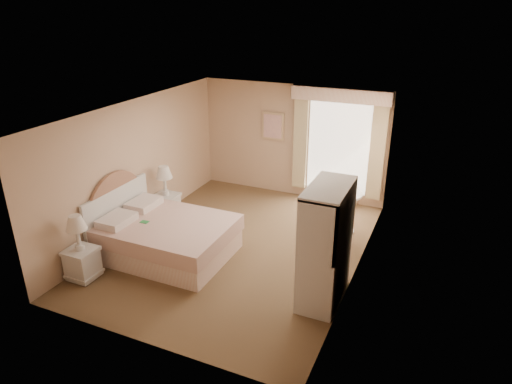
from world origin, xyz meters
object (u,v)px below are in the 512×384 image
at_px(cafe_chair, 328,193).
at_px(nightstand_near, 81,256).
at_px(armoire, 325,254).
at_px(bed, 163,235).
at_px(round_table, 341,205).
at_px(nightstand_far, 166,200).

bearing_deg(cafe_chair, nightstand_near, -111.65).
bearing_deg(armoire, bed, 177.55).
bearing_deg(bed, cafe_chair, 51.30).
bearing_deg(cafe_chair, armoire, -60.39).
height_order(round_table, cafe_chair, cafe_chair).
bearing_deg(bed, round_table, 38.55).
distance_m(nightstand_near, cafe_chair, 4.87).
height_order(bed, round_table, bed).
xyz_separation_m(cafe_chair, armoire, (0.74, -2.86, 0.28)).
relative_size(bed, round_table, 2.64).
bearing_deg(nightstand_far, armoire, -19.68).
height_order(nightstand_far, round_table, nightstand_far).
height_order(nightstand_near, nightstand_far, nightstand_far).
xyz_separation_m(round_table, cafe_chair, (-0.43, 0.65, -0.07)).
height_order(bed, nightstand_near, bed).
height_order(nightstand_near, armoire, armoire).
xyz_separation_m(bed, armoire, (2.93, -0.13, 0.39)).
relative_size(bed, nightstand_near, 1.96).
height_order(nightstand_far, cafe_chair, nightstand_far).
distance_m(nightstand_far, cafe_chair, 3.30).
bearing_deg(bed, armoire, -2.45).
relative_size(nightstand_near, cafe_chair, 1.34).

